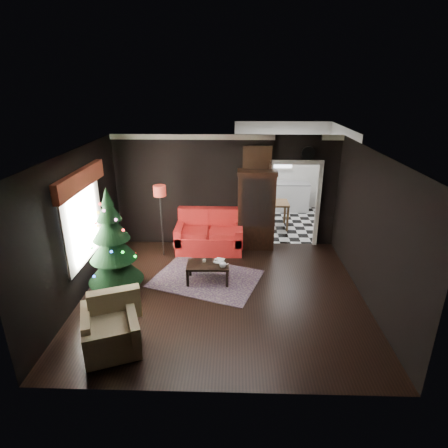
{
  "coord_description": "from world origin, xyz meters",
  "views": [
    {
      "loc": [
        0.22,
        -6.37,
        3.97
      ],
      "look_at": [
        0.0,
        0.9,
        1.15
      ],
      "focal_mm": 29.65,
      "sensor_mm": 36.0,
      "label": 1
    }
  ],
  "objects_px": {
    "loveseat": "(209,232)",
    "curio_cabinet": "(256,212)",
    "floor_lamp": "(162,223)",
    "kitchen_table": "(275,214)",
    "coffee_table": "(208,272)",
    "christmas_tree": "(112,243)",
    "teapot": "(223,264)",
    "wall_clock": "(308,153)",
    "armchair": "(110,326)"
  },
  "relations": [
    {
      "from": "kitchen_table",
      "to": "armchair",
      "type": "bearing_deg",
      "value": -119.69
    },
    {
      "from": "floor_lamp",
      "to": "armchair",
      "type": "relative_size",
      "value": 2.1
    },
    {
      "from": "loveseat",
      "to": "kitchen_table",
      "type": "bearing_deg",
      "value": 42.51
    },
    {
      "from": "floor_lamp",
      "to": "coffee_table",
      "type": "height_order",
      "value": "floor_lamp"
    },
    {
      "from": "curio_cabinet",
      "to": "christmas_tree",
      "type": "distance_m",
      "value": 3.62
    },
    {
      "from": "coffee_table",
      "to": "floor_lamp",
      "type": "bearing_deg",
      "value": 133.81
    },
    {
      "from": "wall_clock",
      "to": "curio_cabinet",
      "type": "bearing_deg",
      "value": -171.47
    },
    {
      "from": "loveseat",
      "to": "wall_clock",
      "type": "distance_m",
      "value": 3.04
    },
    {
      "from": "floor_lamp",
      "to": "coffee_table",
      "type": "xyz_separation_m",
      "value": [
        1.18,
        -1.22,
        -0.62
      ]
    },
    {
      "from": "wall_clock",
      "to": "kitchen_table",
      "type": "relative_size",
      "value": 0.43
    },
    {
      "from": "floor_lamp",
      "to": "christmas_tree",
      "type": "distance_m",
      "value": 1.76
    },
    {
      "from": "teapot",
      "to": "wall_clock",
      "type": "bearing_deg",
      "value": 47.14
    },
    {
      "from": "christmas_tree",
      "to": "teapot",
      "type": "height_order",
      "value": "christmas_tree"
    },
    {
      "from": "loveseat",
      "to": "kitchen_table",
      "type": "relative_size",
      "value": 2.27
    },
    {
      "from": "armchair",
      "to": "christmas_tree",
      "type": "bearing_deg",
      "value": 83.08
    },
    {
      "from": "teapot",
      "to": "kitchen_table",
      "type": "xyz_separation_m",
      "value": [
        1.41,
        3.36,
        -0.11
      ]
    },
    {
      "from": "armchair",
      "to": "coffee_table",
      "type": "distance_m",
      "value": 2.59
    },
    {
      "from": "curio_cabinet",
      "to": "coffee_table",
      "type": "xyz_separation_m",
      "value": [
        -1.07,
        -1.78,
        -0.74
      ]
    },
    {
      "from": "loveseat",
      "to": "curio_cabinet",
      "type": "distance_m",
      "value": 1.25
    },
    {
      "from": "wall_clock",
      "to": "armchair",
      "type": "bearing_deg",
      "value": -131.17
    },
    {
      "from": "armchair",
      "to": "kitchen_table",
      "type": "xyz_separation_m",
      "value": [
        3.08,
        5.4,
        -0.08
      ]
    },
    {
      "from": "curio_cabinet",
      "to": "floor_lamp",
      "type": "bearing_deg",
      "value": -166.2
    },
    {
      "from": "christmas_tree",
      "to": "teapot",
      "type": "relative_size",
      "value": 13.02
    },
    {
      "from": "loveseat",
      "to": "floor_lamp",
      "type": "relative_size",
      "value": 0.92
    },
    {
      "from": "floor_lamp",
      "to": "kitchen_table",
      "type": "xyz_separation_m",
      "value": [
        2.9,
        1.98,
        -0.45
      ]
    },
    {
      "from": "loveseat",
      "to": "floor_lamp",
      "type": "xyz_separation_m",
      "value": [
        -1.1,
        -0.33,
        0.33
      ]
    },
    {
      "from": "armchair",
      "to": "kitchen_table",
      "type": "bearing_deg",
      "value": 38.85
    },
    {
      "from": "armchair",
      "to": "wall_clock",
      "type": "distance_m",
      "value": 5.84
    },
    {
      "from": "armchair",
      "to": "wall_clock",
      "type": "height_order",
      "value": "wall_clock"
    },
    {
      "from": "armchair",
      "to": "wall_clock",
      "type": "xyz_separation_m",
      "value": [
        3.63,
        4.15,
        1.92
      ]
    },
    {
      "from": "coffee_table",
      "to": "christmas_tree",
      "type": "bearing_deg",
      "value": -167.75
    },
    {
      "from": "curio_cabinet",
      "to": "loveseat",
      "type": "bearing_deg",
      "value": -169.17
    },
    {
      "from": "curio_cabinet",
      "to": "kitchen_table",
      "type": "relative_size",
      "value": 2.53
    },
    {
      "from": "loveseat",
      "to": "kitchen_table",
      "type": "distance_m",
      "value": 2.45
    },
    {
      "from": "coffee_table",
      "to": "kitchen_table",
      "type": "bearing_deg",
      "value": 61.76
    },
    {
      "from": "curio_cabinet",
      "to": "coffee_table",
      "type": "distance_m",
      "value": 2.2
    },
    {
      "from": "christmas_tree",
      "to": "armchair",
      "type": "distance_m",
      "value": 1.95
    },
    {
      "from": "armchair",
      "to": "coffee_table",
      "type": "height_order",
      "value": "armchair"
    },
    {
      "from": "armchair",
      "to": "loveseat",
      "type": "bearing_deg",
      "value": 49.71
    },
    {
      "from": "kitchen_table",
      "to": "wall_clock",
      "type": "bearing_deg",
      "value": -66.25
    },
    {
      "from": "curio_cabinet",
      "to": "christmas_tree",
      "type": "height_order",
      "value": "christmas_tree"
    },
    {
      "from": "teapot",
      "to": "wall_clock",
      "type": "relative_size",
      "value": 0.5
    },
    {
      "from": "curio_cabinet",
      "to": "teapot",
      "type": "bearing_deg",
      "value": -111.44
    },
    {
      "from": "teapot",
      "to": "wall_clock",
      "type": "distance_m",
      "value": 3.45
    },
    {
      "from": "curio_cabinet",
      "to": "armchair",
      "type": "bearing_deg",
      "value": -121.46
    },
    {
      "from": "floor_lamp",
      "to": "christmas_tree",
      "type": "relative_size",
      "value": 0.89
    },
    {
      "from": "curio_cabinet",
      "to": "wall_clock",
      "type": "relative_size",
      "value": 5.94
    },
    {
      "from": "christmas_tree",
      "to": "coffee_table",
      "type": "xyz_separation_m",
      "value": [
        1.82,
        0.4,
        -0.84
      ]
    },
    {
      "from": "curio_cabinet",
      "to": "christmas_tree",
      "type": "relative_size",
      "value": 0.92
    },
    {
      "from": "armchair",
      "to": "coffee_table",
      "type": "relative_size",
      "value": 1.0
    }
  ]
}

